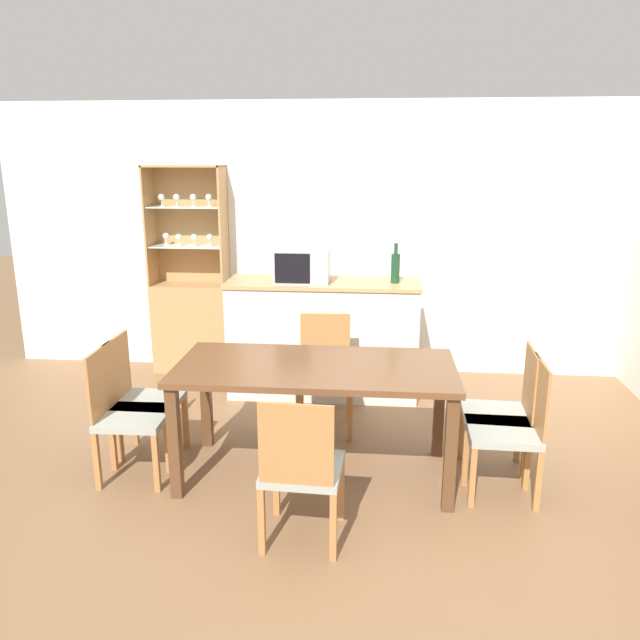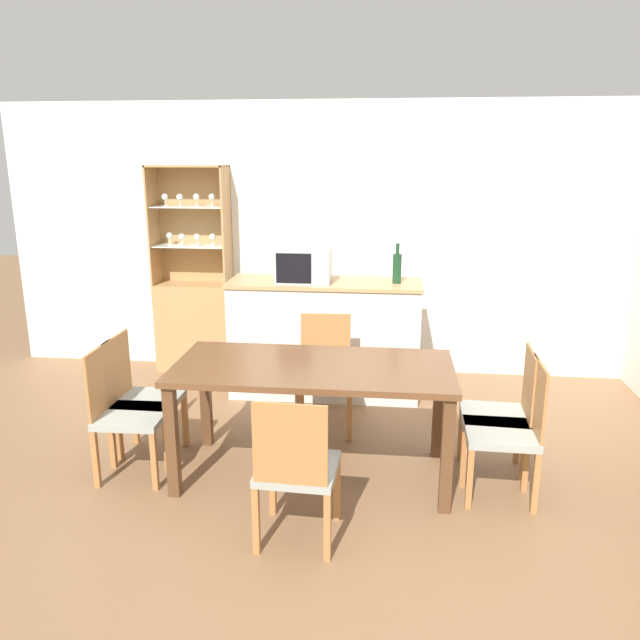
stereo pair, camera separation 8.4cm
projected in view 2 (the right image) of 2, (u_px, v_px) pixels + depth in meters
ground_plane at (327, 513)px, 3.72m from camera, size 18.00×18.00×0.00m
wall_back at (355, 241)px, 5.91m from camera, size 6.80×0.06×2.55m
kitchen_counter at (325, 338)px, 5.47m from camera, size 1.66×0.56×1.02m
display_cabinet at (195, 310)px, 6.08m from camera, size 0.72×0.32×1.97m
dining_table at (313, 379)px, 4.00m from camera, size 1.78×0.84×0.77m
dining_chair_side_right_far at (502, 414)px, 4.05m from camera, size 0.45×0.45×0.88m
dining_chair_side_right_near at (509, 430)px, 3.81m from camera, size 0.43×0.43×0.88m
dining_chair_head_far at (325, 374)px, 4.78m from camera, size 0.45×0.45×0.88m
dining_chair_side_left_near at (126, 413)px, 4.07m from camera, size 0.43×0.43×0.88m
dining_chair_side_left_far at (141, 398)px, 4.31m from camera, size 0.43×0.43×0.88m
dining_chair_head_near at (296, 469)px, 3.34m from camera, size 0.44×0.44×0.88m
microwave at (304, 265)px, 5.28m from camera, size 0.46×0.33×0.29m
wine_bottle at (397, 267)px, 5.22m from camera, size 0.07×0.07×0.34m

